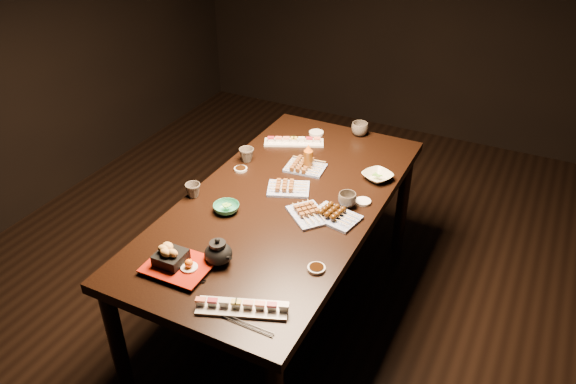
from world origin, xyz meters
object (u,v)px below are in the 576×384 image
object	(u,v)px
sushi_platter_far	(294,140)
yakitori_plate_right	(308,212)
dining_table	(284,260)
condiment_bottle	(308,157)
teapot	(218,251)
teacup_far_right	(360,129)
yakitori_plate_left	(305,165)
tempura_tray	(178,259)
yakitori_plate_center	(288,186)
sushi_platter_near	(242,305)
teacup_near_left	(193,190)
teacup_mid_right	(347,200)
teacup_far_left	(247,155)
edamame_bowl_green	(226,208)
edamame_bowl_cream	(377,176)

from	to	relation	value
sushi_platter_far	yakitori_plate_right	xyz separation A→B (m)	(0.38, -0.63, 0.01)
dining_table	condiment_bottle	bearing A→B (deg)	98.23
teapot	teacup_far_right	bearing A→B (deg)	101.52
yakitori_plate_left	tempura_tray	bearing A→B (deg)	-102.79
yakitori_plate_center	yakitori_plate_right	size ratio (longest dim) A/B	1.01
sushi_platter_near	yakitori_plate_left	xyz separation A→B (m)	(-0.23, 1.06, 0.01)
teapot	yakitori_plate_right	bearing A→B (deg)	83.61
sushi_platter_far	yakitori_plate_center	distance (m)	0.50
sushi_platter_far	teapot	size ratio (longest dim) A/B	2.45
sushi_platter_far	teacup_far_right	xyz separation A→B (m)	(0.30, 0.27, 0.02)
yakitori_plate_right	teacup_near_left	bearing A→B (deg)	-130.20
teacup_far_right	sushi_platter_far	bearing A→B (deg)	-137.86
teacup_mid_right	teacup_far_left	xyz separation A→B (m)	(-0.65, 0.17, 0.00)
yakitori_plate_left	edamame_bowl_green	distance (m)	0.55
dining_table	tempura_tray	size ratio (longest dim) A/B	6.79
sushi_platter_near	condiment_bottle	xyz separation A→B (m)	(-0.22, 1.06, 0.05)
yakitori_plate_left	teacup_near_left	xyz separation A→B (m)	(-0.38, -0.49, 0.01)
sushi_platter_far	teacup_mid_right	world-z (taller)	teacup_mid_right
edamame_bowl_green	teacup_far_left	world-z (taller)	teacup_far_left
yakitori_plate_center	condiment_bottle	bearing A→B (deg)	67.30
yakitori_plate_right	teacup_far_left	distance (m)	0.62
dining_table	condiment_bottle	distance (m)	0.56
edamame_bowl_cream	teacup_near_left	bearing A→B (deg)	-143.56
sushi_platter_near	teacup_mid_right	distance (m)	0.83
teapot	condiment_bottle	world-z (taller)	condiment_bottle
sushi_platter_far	teacup_far_left	bearing A→B (deg)	40.23
yakitori_plate_right	teacup_far_right	bearing A→B (deg)	135.44
yakitori_plate_center	edamame_bowl_cream	size ratio (longest dim) A/B	1.43
yakitori_plate_center	teacup_near_left	size ratio (longest dim) A/B	2.73
teacup_far_left	teacup_far_right	size ratio (longest dim) A/B	0.82
tempura_tray	yakitori_plate_right	bearing A→B (deg)	60.11
yakitori_plate_right	teacup_mid_right	distance (m)	0.21
yakitori_plate_center	edamame_bowl_green	distance (m)	0.35
sushi_platter_near	tempura_tray	xyz separation A→B (m)	(-0.35, 0.09, 0.03)
dining_table	yakitori_plate_left	size ratio (longest dim) A/B	8.77
dining_table	teacup_near_left	size ratio (longest dim) A/B	23.80
sushi_platter_far	tempura_tray	xyz separation A→B (m)	(0.06, -1.21, 0.03)
edamame_bowl_cream	yakitori_plate_center	bearing A→B (deg)	-140.76
edamame_bowl_cream	teacup_far_left	world-z (taller)	teacup_far_left
sushi_platter_far	teacup_mid_right	xyz separation A→B (m)	(0.51, -0.47, 0.01)
yakitori_plate_center	teacup_far_right	size ratio (longest dim) A/B	2.09
yakitori_plate_right	teacup_far_left	world-z (taller)	teacup_far_left
edamame_bowl_cream	edamame_bowl_green	bearing A→B (deg)	-132.16
dining_table	yakitori_plate_left	bearing A→B (deg)	100.91
sushi_platter_near	teacup_near_left	xyz separation A→B (m)	(-0.61, 0.57, 0.01)
edamame_bowl_green	edamame_bowl_cream	distance (m)	0.81
yakitori_plate_left	teacup_near_left	distance (m)	0.62
dining_table	tempura_tray	distance (m)	0.79
teacup_far_left	tempura_tray	bearing A→B (deg)	-77.37
yakitori_plate_center	edamame_bowl_green	xyz separation A→B (m)	(-0.18, -0.30, -0.01)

